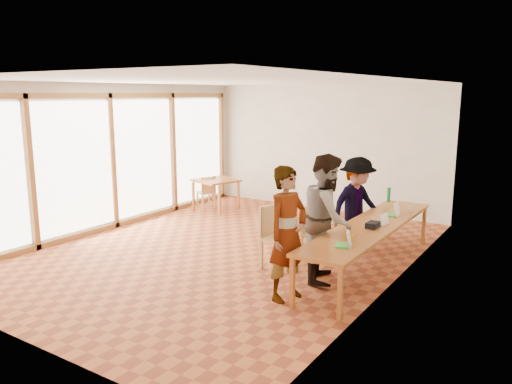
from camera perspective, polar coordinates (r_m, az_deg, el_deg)
ground at (r=9.10m, az=-3.19°, el=-6.67°), size 8.00×8.00×0.00m
wall_back at (r=12.19m, az=7.93°, el=5.02°), size 6.00×0.10×3.00m
wall_front at (r=6.07m, az=-26.22°, el=-2.26°), size 6.00×0.10×3.00m
wall_right at (r=7.41m, az=15.76°, el=0.74°), size 0.10×8.00×3.00m
window_wall at (r=10.77m, az=-16.14°, el=3.87°), size 0.10×8.00×3.00m
ceiling at (r=8.67m, az=-3.41°, el=12.69°), size 6.00×8.00×0.04m
communal_table at (r=8.12m, az=12.97°, el=-4.00°), size 0.80×4.00×0.75m
side_table at (r=12.09m, az=-4.60°, el=1.07°), size 0.90×0.90×0.75m
chair_near at (r=8.10m, az=2.07°, el=-4.28°), size 0.53×0.53×0.55m
chair_mid at (r=8.54m, az=6.21°, el=-3.95°), size 0.52×0.52×0.50m
chair_far at (r=9.29m, az=8.71°, el=-2.62°), size 0.53×0.53×0.52m
chair_empty at (r=10.02m, az=11.92°, el=-1.91°), size 0.54×0.54×0.49m
chair_spare at (r=12.31m, az=-5.59°, el=0.38°), size 0.50×0.50×0.43m
person_near at (r=6.79m, az=3.63°, el=-4.77°), size 0.58×0.76×1.86m
person_mid at (r=7.54m, az=8.15°, el=-2.95°), size 1.02×1.14×1.93m
person_far at (r=9.00m, az=11.43°, el=-1.46°), size 1.03×1.26×1.71m
laptop_near at (r=6.91m, az=10.21°, el=-5.68°), size 0.29×0.30×0.21m
laptop_mid at (r=8.17m, az=14.21°, el=-3.26°), size 0.22×0.24×0.18m
laptop_far at (r=8.78m, az=15.50°, el=-2.24°), size 0.26×0.29×0.23m
yellow_mug at (r=7.20m, az=10.59°, el=-5.08°), size 0.14×0.14×0.09m
green_bottle at (r=9.85m, az=14.93°, el=-0.31°), size 0.07×0.07×0.28m
clear_glass at (r=9.20m, az=17.30°, el=-1.85°), size 0.07×0.07×0.09m
condiment_cup at (r=7.50m, az=10.42°, el=-4.55°), size 0.08×0.08×0.06m
pink_phone at (r=9.90m, az=14.88°, el=-1.04°), size 0.05×0.10×0.01m
black_pouch at (r=7.93m, az=13.20°, el=-3.69°), size 0.16×0.26×0.09m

